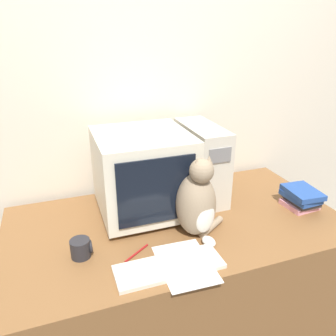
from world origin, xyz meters
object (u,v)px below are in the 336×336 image
object	(u,v)px
cat	(197,203)
pen	(137,253)
computer_tower	(201,162)
book_stack	(301,198)
mug	(81,248)
crt_monitor	(143,173)
keyboard	(169,267)

from	to	relation	value
cat	pen	world-z (taller)	cat
computer_tower	book_stack	bearing A→B (deg)	-34.08
cat	mug	world-z (taller)	cat
crt_monitor	cat	size ratio (longest dim) A/B	1.17
book_stack	mug	distance (m)	1.17
mug	cat	bearing A→B (deg)	-1.08
cat	keyboard	bearing A→B (deg)	-147.41
cat	book_stack	xyz separation A→B (m)	(0.63, 0.04, -0.11)
book_stack	pen	size ratio (longest dim) A/B	1.66
book_stack	mug	xyz separation A→B (m)	(-1.16, -0.03, -0.02)
cat	mug	xyz separation A→B (m)	(-0.53, 0.01, -0.13)
book_stack	mug	bearing A→B (deg)	-178.54
mug	crt_monitor	bearing A→B (deg)	37.72
cat	book_stack	world-z (taller)	cat
computer_tower	mug	world-z (taller)	computer_tower
crt_monitor	book_stack	size ratio (longest dim) A/B	2.24
cat	pen	bearing A→B (deg)	179.67
cat	pen	size ratio (longest dim) A/B	3.16
book_stack	mug	world-z (taller)	book_stack
book_stack	pen	distance (m)	0.95
computer_tower	book_stack	world-z (taller)	computer_tower
keyboard	mug	world-z (taller)	mug
crt_monitor	keyboard	distance (m)	0.52
crt_monitor	mug	world-z (taller)	crt_monitor
keyboard	book_stack	world-z (taller)	book_stack
computer_tower	cat	bearing A→B (deg)	-117.17
mug	computer_tower	bearing A→B (deg)	25.53
computer_tower	cat	world-z (taller)	computer_tower
computer_tower	cat	size ratio (longest dim) A/B	1.06
crt_monitor	computer_tower	size ratio (longest dim) A/B	1.11
crt_monitor	cat	xyz separation A→B (m)	(0.18, -0.28, -0.06)
cat	book_stack	bearing A→B (deg)	-6.73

